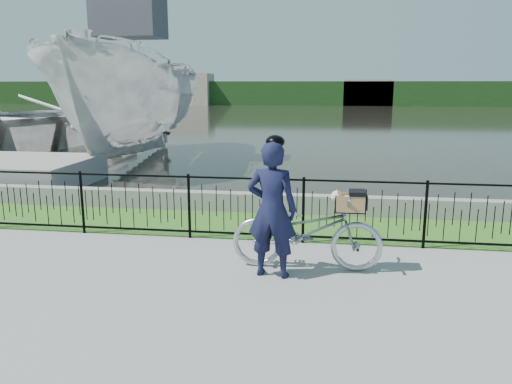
% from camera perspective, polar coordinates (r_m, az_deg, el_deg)
% --- Properties ---
extents(ground, '(120.00, 120.00, 0.00)m').
position_cam_1_polar(ground, '(7.29, -3.33, -9.31)').
color(ground, gray).
rests_on(ground, ground).
extents(grass_strip, '(60.00, 2.00, 0.01)m').
position_cam_1_polar(grass_strip, '(9.71, -0.24, -3.71)').
color(grass_strip, '#376921').
rests_on(grass_strip, ground).
extents(water, '(120.00, 120.00, 0.00)m').
position_cam_1_polar(water, '(39.75, 6.37, 8.32)').
color(water, black).
rests_on(water, ground).
extents(quay_wall, '(60.00, 0.30, 0.40)m').
position_cam_1_polar(quay_wall, '(10.62, 0.56, -1.23)').
color(quay_wall, gray).
rests_on(quay_wall, ground).
extents(fence, '(14.00, 0.06, 1.15)m').
position_cam_1_polar(fence, '(8.61, -1.24, -1.87)').
color(fence, black).
rests_on(fence, ground).
extents(far_treeline, '(120.00, 6.00, 3.00)m').
position_cam_1_polar(far_treeline, '(66.66, 7.27, 11.15)').
color(far_treeline, '#1F4319').
rests_on(far_treeline, ground).
extents(far_building_left, '(8.00, 4.00, 4.00)m').
position_cam_1_polar(far_building_left, '(67.49, -8.54, 11.55)').
color(far_building_left, '#AA9B89').
rests_on(far_building_left, ground).
extents(far_building_right, '(6.00, 3.00, 3.20)m').
position_cam_1_polar(far_building_right, '(65.31, 12.61, 11.02)').
color(far_building_right, '#AA9B89').
rests_on(far_building_right, ground).
extents(bicycle_rig, '(2.19, 0.77, 1.22)m').
position_cam_1_polar(bicycle_rig, '(7.35, 5.87, -4.36)').
color(bicycle_rig, '#ACB3B9').
rests_on(bicycle_rig, ground).
extents(cyclist, '(0.75, 0.54, 2.00)m').
position_cam_1_polar(cyclist, '(6.93, 1.83, -1.88)').
color(cyclist, black).
rests_on(cyclist, ground).
extents(boat_near, '(4.51, 10.56, 5.79)m').
position_cam_1_polar(boat_near, '(18.11, -13.85, 10.08)').
color(boat_near, silver).
rests_on(boat_near, water).
extents(boat_far, '(10.92, 12.91, 2.28)m').
position_cam_1_polar(boat_far, '(23.16, -26.87, 7.14)').
color(boat_far, silver).
rests_on(boat_far, water).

